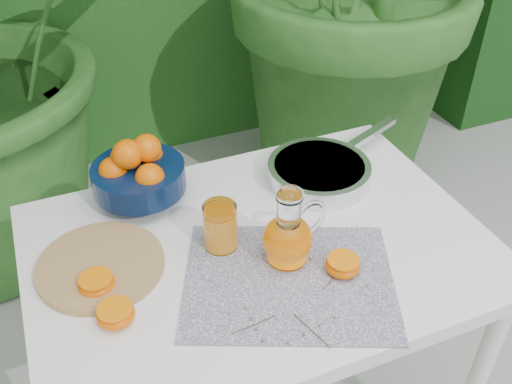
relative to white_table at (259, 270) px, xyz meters
name	(u,v)px	position (x,y,z in m)	size (l,w,h in m)	color
white_table	(259,270)	(0.00, 0.00, 0.00)	(1.00, 0.70, 0.75)	white
placemat	(289,280)	(0.01, -0.13, 0.08)	(0.43, 0.33, 0.00)	#0B0F3F
cutting_board	(101,265)	(-0.34, 0.06, 0.09)	(0.27, 0.27, 0.02)	#A8814B
fruit_bowl	(138,172)	(-0.20, 0.26, 0.16)	(0.28, 0.28, 0.17)	black
juice_pitcher	(289,236)	(0.04, -0.07, 0.15)	(0.16, 0.12, 0.18)	white
juice_tumbler	(220,227)	(-0.08, 0.02, 0.14)	(0.08, 0.08, 0.11)	white
saute_pan	(320,171)	(0.24, 0.17, 0.11)	(0.47, 0.34, 0.05)	silver
orange_halves	(188,287)	(-0.19, -0.08, 0.10)	(0.55, 0.22, 0.04)	#DB5902
thyme_sprigs	(304,306)	(0.01, -0.20, 0.09)	(0.31, 0.22, 0.01)	brown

